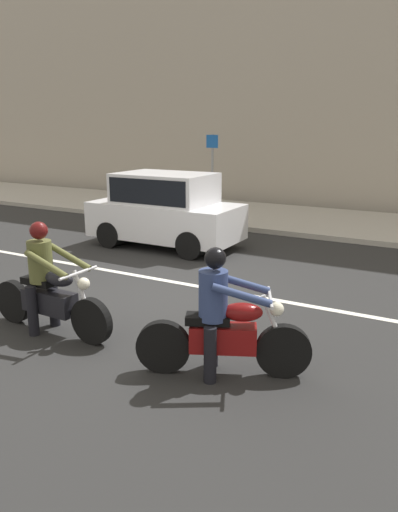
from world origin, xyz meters
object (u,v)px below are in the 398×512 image
Objects in this scene: motorcycle_with_rider_denim_blue at (222,324)px; street_sign_post at (212,163)px; parked_hatchback_white at (165,209)px; motorcycle_with_rider_olive at (48,289)px.

motorcycle_with_rider_denim_blue is 0.78× the size of street_sign_post.
parked_hatchback_white is at bearing -74.05° from street_sign_post.
motorcycle_with_rider_denim_blue is 0.53× the size of parked_hatchback_white.
street_sign_post is at bearing 118.19° from motorcycle_with_rider_denim_blue.
motorcycle_with_rider_denim_blue is at bearing 1.71° from motorcycle_with_rider_olive.
street_sign_post is at bearing 105.44° from motorcycle_with_rider_olive.
street_sign_post reaches higher than motorcycle_with_rider_olive.
parked_hatchback_white reaches higher than motorcycle_with_rider_olive.
parked_hatchback_white is (-4.10, 5.12, 0.29)m from motorcycle_with_rider_denim_blue.
street_sign_post reaches higher than parked_hatchback_white.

